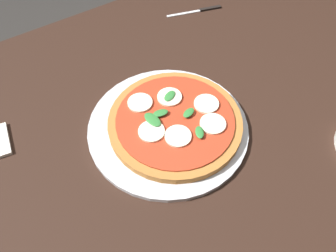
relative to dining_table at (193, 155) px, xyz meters
name	(u,v)px	position (x,y,z in m)	size (l,w,h in m)	color
ground_plane	(183,240)	(0.00, 0.00, -0.64)	(6.00, 6.00, 0.00)	#2D2B28
dining_table	(193,155)	(0.00, 0.00, 0.00)	(1.46, 1.15, 0.73)	black
serving_tray	(168,127)	(0.04, -0.05, 0.09)	(0.36, 0.36, 0.01)	silver
pizza	(175,121)	(0.02, -0.04, 0.10)	(0.30, 0.30, 0.03)	#B27033
knife	(201,10)	(-0.30, -0.37, 0.08)	(0.17, 0.06, 0.01)	black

